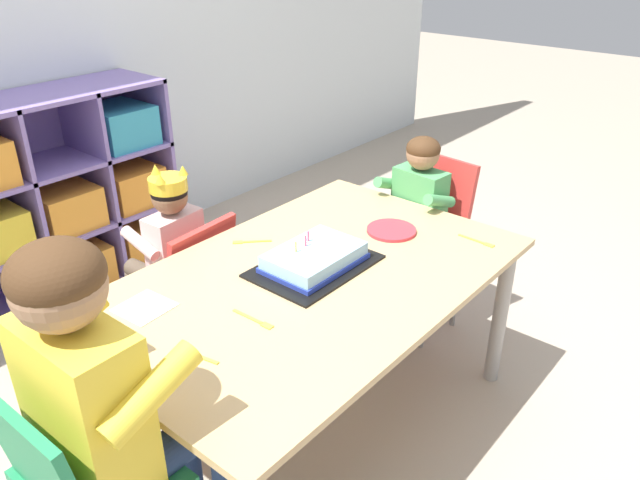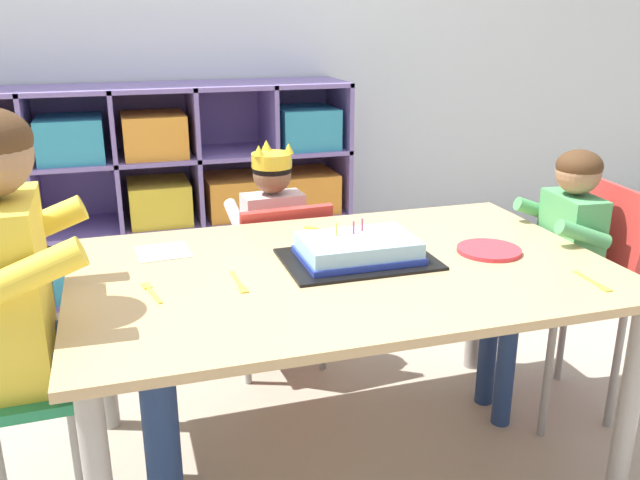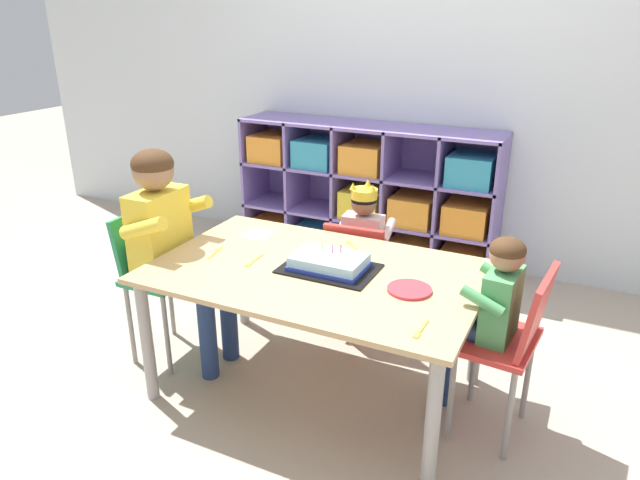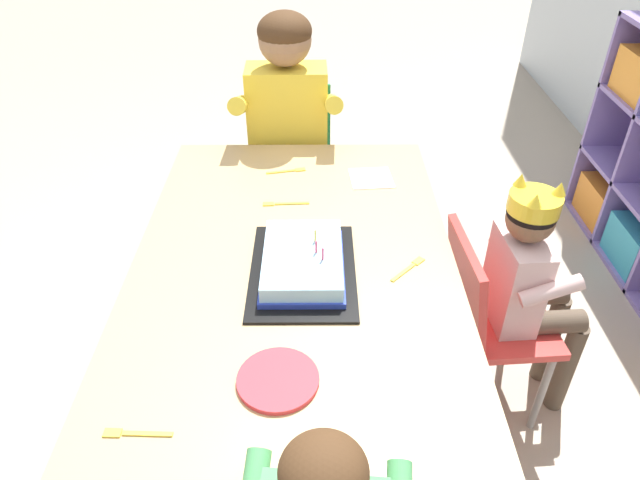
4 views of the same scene
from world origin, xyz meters
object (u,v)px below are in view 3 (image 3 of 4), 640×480
Objects in this scene: child_with_crown at (365,236)px; fork_beside_plate_stack at (254,261)px; classroom_chair_adult_side at (155,268)px; classroom_chair_blue at (358,267)px; adult_helper_seated at (170,234)px; paper_plate_stack at (409,290)px; birthday_cake_on_tray at (329,264)px; guest_at_table_side at (487,307)px; fork_at_table_front_edge at (421,330)px; classroom_chair_guest_side at (511,337)px; fork_scattered_mid_table at (352,246)px; activity_table at (316,285)px; fork_near_cake_tray at (216,252)px.

child_with_crown is 0.78m from fork_beside_plate_stack.
classroom_chair_blue is at bearing -53.83° from classroom_chair_adult_side.
adult_helper_seated is (0.12, 0.00, 0.20)m from classroom_chair_adult_side.
paper_plate_stack is (1.17, 0.03, -0.05)m from adult_helper_seated.
classroom_chair_blue is 1.04m from classroom_chair_adult_side.
fork_beside_plate_stack is (-0.34, -0.07, -0.03)m from birthday_cake_on_tray.
guest_at_table_side is 6.28× the size of fork_at_table_front_edge.
classroom_chair_adult_side reaches higher than birthday_cake_on_tray.
classroom_chair_guest_side is 0.44m from paper_plate_stack.
adult_helper_seated is 7.26× the size of fork_beside_plate_stack.
fork_beside_plate_stack is (-0.25, -0.62, 0.23)m from classroom_chair_blue.
fork_at_table_front_edge is at bearing -101.16° from classroom_chair_adult_side.
fork_beside_plate_stack is 0.48m from fork_scattered_mid_table.
classroom_chair_adult_side is at bearing -175.31° from birthday_cake_on_tray.
child_with_crown is at bearing -90.38° from classroom_chair_blue.
child_with_crown reaches higher than birthday_cake_on_tray.
fork_scattered_mid_table is (0.78, 0.36, -0.05)m from adult_helper_seated.
birthday_cake_on_tray is at bearing -81.41° from classroom_chair_guest_side.
activity_table is 3.48× the size of birthday_cake_on_tray.
fork_near_cake_tray is at bearing -173.86° from birthday_cake_on_tray.
fork_scattered_mid_table is at bearing -66.40° from adult_helper_seated.
classroom_chair_blue reaches higher than activity_table.
fork_beside_plate_stack is at bearing -171.25° from activity_table.
fork_beside_plate_stack is at bearing -78.77° from classroom_chair_guest_side.
birthday_cake_on_tray is at bearing 94.82° from classroom_chair_blue.
child_with_crown reaches higher than fork_beside_plate_stack.
fork_at_table_front_edge is 1.01× the size of fork_near_cake_tray.
classroom_chair_adult_side is at bearing 90.00° from adult_helper_seated.
adult_helper_seated reaches higher than child_with_crown.
classroom_chair_guest_side reaches higher than fork_at_table_front_edge.
guest_at_table_side is at bearing -86.54° from classroom_chair_adult_side.
adult_helper_seated is 7.74× the size of fork_at_table_front_edge.
adult_helper_seated reaches higher than fork_near_cake_tray.
classroom_chair_adult_side is at bearing -99.67° from fork_near_cake_tray.
fork_beside_plate_stack is at bearing -168.34° from birthday_cake_on_tray.
activity_table is 1.32× the size of adult_helper_seated.
classroom_chair_guest_side is at bearing -86.70° from fork_beside_plate_stack.
classroom_chair_adult_side is at bearing -80.54° from classroom_chair_guest_side.
classroom_chair_adult_side is at bearing -114.16° from fork_scattered_mid_table.
paper_plate_stack is at bearing 78.63° from fork_near_cake_tray.
guest_at_table_side reaches higher than classroom_chair_adult_side.
birthday_cake_on_tray is 2.75× the size of fork_beside_plate_stack.
guest_at_table_side is at bearing 142.21° from classroom_chair_blue.
paper_plate_stack reaches higher than fork_beside_plate_stack.
classroom_chair_adult_side is at bearing -178.74° from paper_plate_stack.
fork_at_table_front_edge is at bearing -64.94° from paper_plate_stack.
activity_table is 9.56× the size of fork_beside_plate_stack.
child_with_crown reaches higher than classroom_chair_adult_side.
classroom_chair_adult_side is at bearing -176.72° from activity_table.
adult_helper_seated reaches higher than classroom_chair_guest_side.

